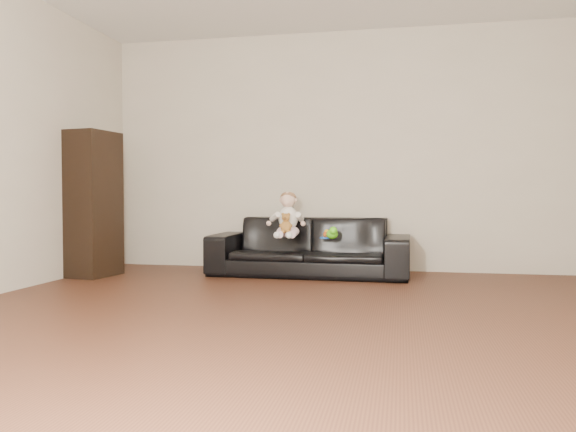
% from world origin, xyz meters
% --- Properties ---
extents(floor, '(5.50, 5.50, 0.00)m').
position_xyz_m(floor, '(0.00, 0.00, 0.00)').
color(floor, '#4B291A').
rests_on(floor, ground).
extents(wall_back, '(5.00, 0.00, 5.00)m').
position_xyz_m(wall_back, '(0.00, 2.75, 1.30)').
color(wall_back, beige).
rests_on(wall_back, ground).
extents(sofa, '(2.02, 0.82, 0.59)m').
position_xyz_m(sofa, '(-0.18, 2.25, 0.29)').
color(sofa, black).
rests_on(sofa, floor).
extents(cabinet, '(0.43, 0.54, 1.45)m').
position_xyz_m(cabinet, '(-2.30, 1.75, 0.73)').
color(cabinet, black).
rests_on(cabinet, floor).
extents(shelf_item, '(0.21, 0.27, 0.28)m').
position_xyz_m(shelf_item, '(-2.28, 1.75, 1.05)').
color(shelf_item, silver).
rests_on(shelf_item, cabinet).
extents(baby, '(0.35, 0.42, 0.47)m').
position_xyz_m(baby, '(-0.38, 2.14, 0.59)').
color(baby, silver).
rests_on(baby, sofa).
extents(teddy_bear, '(0.13, 0.13, 0.20)m').
position_xyz_m(teddy_bear, '(-0.37, 2.00, 0.54)').
color(teddy_bear, '#9E6A2D').
rests_on(teddy_bear, sofa).
extents(toy_green, '(0.12, 0.15, 0.10)m').
position_xyz_m(toy_green, '(0.08, 2.07, 0.43)').
color(toy_green, '#58DA19').
rests_on(toy_green, sofa).
extents(toy_rattle, '(0.09, 0.09, 0.08)m').
position_xyz_m(toy_rattle, '(0.01, 2.16, 0.42)').
color(toy_rattle, '#D05318').
rests_on(toy_rattle, sofa).
extents(toy_blue_disc, '(0.13, 0.13, 0.01)m').
position_xyz_m(toy_blue_disc, '(-0.00, 2.13, 0.39)').
color(toy_blue_disc, blue).
rests_on(toy_blue_disc, sofa).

